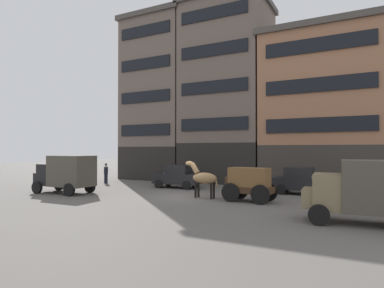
{
  "coord_description": "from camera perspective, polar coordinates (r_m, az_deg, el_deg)",
  "views": [
    {
      "loc": [
        10.41,
        -18.44,
        3.07
      ],
      "look_at": [
        -0.51,
        2.25,
        3.43
      ],
      "focal_mm": 30.78,
      "sensor_mm": 36.0,
      "label": 1
    }
  ],
  "objects": [
    {
      "name": "draft_horse",
      "position": [
        20.74,
        1.96,
        -5.87
      ],
      "size": [
        2.35,
        0.69,
        2.3
      ],
      "color": "#937047",
      "rests_on": "ground_plane"
    },
    {
      "name": "building_center_left",
      "position": [
        32.4,
        6.27,
        8.97
      ],
      "size": [
        8.03,
        7.48,
        17.15
      ],
      "color": "black",
      "rests_on": "ground_plane"
    },
    {
      "name": "ground_plane",
      "position": [
        21.39,
        -1.62,
        -9.14
      ],
      "size": [
        120.0,
        120.0,
        0.0
      ],
      "primitive_type": "plane",
      "color": "#605B56"
    },
    {
      "name": "building_far_left",
      "position": [
        35.67,
        -4.82,
        7.77
      ],
      "size": [
        7.3,
        7.48,
        16.8
      ],
      "color": "black",
      "rests_on": "ground_plane"
    },
    {
      "name": "delivery_truck_near",
      "position": [
        24.55,
        -21.07,
        -4.68
      ],
      "size": [
        4.41,
        2.27,
        2.62
      ],
      "color": "black",
      "rests_on": "ground_plane"
    },
    {
      "name": "building_center_right",
      "position": [
        30.05,
        21.84,
        5.74
      ],
      "size": [
        9.91,
        7.48,
        12.94
      ],
      "color": "#38332D",
      "rests_on": "ground_plane"
    },
    {
      "name": "sedan_dark",
      "position": [
        23.63,
        18.36,
        -6.08
      ],
      "size": [
        3.72,
        1.89,
        1.83
      ],
      "color": "black",
      "rests_on": "ground_plane"
    },
    {
      "name": "delivery_truck_far",
      "position": [
        15.24,
        27.6,
        -6.99
      ],
      "size": [
        4.45,
        2.37,
        2.62
      ],
      "color": "#7A6B4C",
      "rests_on": "ground_plane"
    },
    {
      "name": "sedan_light",
      "position": [
        26.19,
        -2.56,
        -5.61
      ],
      "size": [
        3.8,
        2.07,
        1.83
      ],
      "color": "black",
      "rests_on": "ground_plane"
    },
    {
      "name": "cargo_wagon",
      "position": [
        19.65,
        9.77,
        -6.49
      ],
      "size": [
        2.98,
        1.66,
        1.98
      ],
      "color": "#3D2819",
      "rests_on": "ground_plane"
    },
    {
      "name": "pedestrian_officer",
      "position": [
        30.48,
        -14.69,
        -4.79
      ],
      "size": [
        0.49,
        0.49,
        1.79
      ],
      "color": "black",
      "rests_on": "ground_plane"
    }
  ]
}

